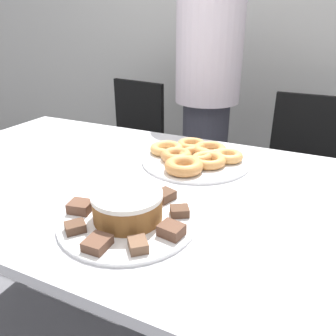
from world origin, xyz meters
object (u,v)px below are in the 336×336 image
(office_chair_left, at_px, (126,155))
(frosted_cake, at_px, (127,205))
(plate_cake, at_px, (128,219))
(office_chair_right, at_px, (298,187))
(plate_donuts, at_px, (196,160))
(person_standing, at_px, (207,93))

(office_chair_left, bearing_deg, frosted_cake, -46.85)
(office_chair_left, xyz_separation_m, plate_cake, (0.72, -1.13, 0.35))
(office_chair_right, height_order, frosted_cake, office_chair_right)
(office_chair_left, bearing_deg, plate_donuts, -32.51)
(office_chair_right, bearing_deg, plate_cake, -105.49)
(frosted_cake, bearing_deg, plate_cake, 180.00)
(plate_cake, xyz_separation_m, frosted_cake, (0.00, 0.00, 0.04))
(office_chair_left, relative_size, office_chair_right, 1.00)
(frosted_cake, bearing_deg, person_standing, 99.29)
(office_chair_left, distance_m, office_chair_right, 1.08)
(person_standing, xyz_separation_m, plate_donuts, (0.21, -0.72, -0.10))
(office_chair_left, relative_size, plate_donuts, 2.29)
(office_chair_left, height_order, office_chair_right, same)
(person_standing, xyz_separation_m, frosted_cake, (0.19, -1.16, -0.06))
(office_chair_right, distance_m, frosted_cake, 1.25)
(frosted_cake, bearing_deg, plate_donuts, 87.93)
(person_standing, distance_m, office_chair_left, 0.70)
(plate_cake, bearing_deg, office_chair_right, 72.33)
(plate_cake, relative_size, plate_donuts, 0.90)
(office_chair_left, xyz_separation_m, plate_donuts, (0.74, -0.69, 0.35))
(plate_cake, bearing_deg, office_chair_left, 122.75)
(office_chair_right, relative_size, frosted_cake, 5.05)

